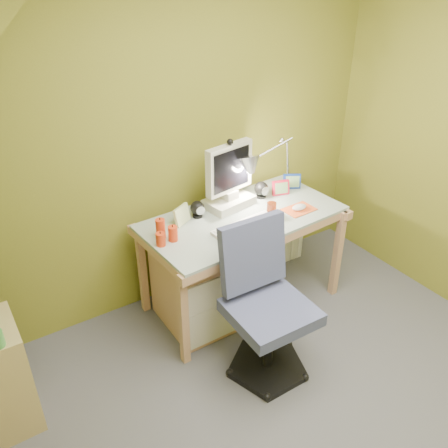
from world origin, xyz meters
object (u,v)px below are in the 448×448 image
monitor (229,176)px  desk (242,260)px  desk_lamp (281,152)px  task_chair (271,310)px  side_ledge (4,375)px  radiator (275,237)px

monitor → desk: bearing=-99.9°
monitor → desk_lamp: 0.46m
monitor → desk_lamp: (0.45, 0.00, 0.08)m
monitor → task_chair: 1.00m
side_ledge → task_chair: task_chair is taller
monitor → side_ledge: monitor is taller
task_chair → radiator: (0.81, 0.96, -0.26)m
side_ledge → radiator: size_ratio=1.48×
monitor → side_ledge: 1.82m
radiator → desk_lamp: bearing=-128.3°
desk → radiator: bearing=25.3°
side_ledge → task_chair: bearing=-19.2°
desk → desk_lamp: size_ratio=2.22×
monitor → side_ledge: size_ratio=0.71×
task_chair → desk: bearing=70.4°
desk → task_chair: bearing=-114.5°
desk → desk_lamp: desk_lamp is taller
side_ledge → task_chair: 1.52m
desk_lamp → radiator: 0.84m
desk → desk_lamp: (0.45, 0.18, 0.68)m
side_ledge → task_chair: size_ratio=0.68×
task_chair → radiator: task_chair is taller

